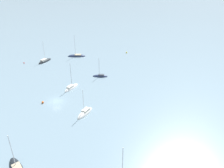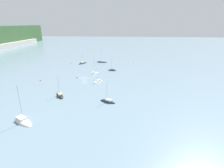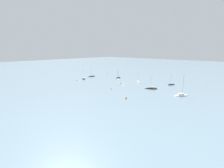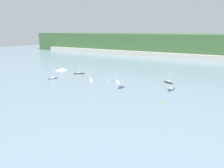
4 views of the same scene
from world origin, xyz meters
The scene contains 14 objects.
ground_plane centered at (0.00, 0.00, 0.00)m, with size 600.00×600.00×0.00m, color slate.
sailboat_0 centered at (-46.77, 7.69, 0.13)m, with size 7.32×9.10×12.88m.
sailboat_1 centered at (-7.26, -8.89, 0.09)m, with size 6.43×5.16×8.64m.
sailboat_2 centered at (8.26, -3.90, 0.10)m, with size 6.72×5.36×9.84m.
sailboat_3 centered at (34.84, 9.94, 0.12)m, with size 7.79×5.81×9.88m.
sailboat_4 centered at (-30.11, -16.82, 0.10)m, with size 4.25×6.69×9.00m.
sailboat_5 centered at (-26.08, 3.88, 0.11)m, with size 8.00×6.22×9.59m.
sailboat_6 centered at (40.46, -3.78, 0.07)m, with size 2.77×8.35×10.98m.
sailboat_7 centered at (16.89, -14.03, 0.09)m, with size 2.47×5.88×8.05m.
mooring_buoy_0 centered at (-27.93, 32.51, 0.43)m, with size 0.87×0.87×0.87m.
mooring_buoy_1 centered at (33.28, 18.50, 0.25)m, with size 0.51×0.51×0.51m.
mooring_buoy_2 centered at (-7.53, 21.73, 0.29)m, with size 0.58×0.58×0.58m.
mooring_buoy_3 centered at (43.33, -27.97, 0.32)m, with size 0.63×0.63×0.63m.
mooring_buoy_4 centered at (-0.74, 3.89, 0.34)m, with size 0.69×0.69×0.69m.
Camera 3 is at (-80.70, 101.14, 25.29)m, focal length 28.00 mm.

